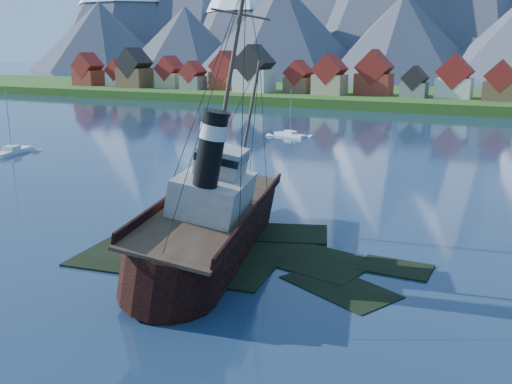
% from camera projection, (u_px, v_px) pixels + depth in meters
% --- Properties ---
extents(ground, '(1400.00, 1400.00, 0.00)m').
position_uv_depth(ground, '(216.00, 259.00, 51.37)').
color(ground, '#192C46').
rests_on(ground, ground).
extents(shoal, '(31.71, 21.24, 1.14)m').
position_uv_depth(shoal, '(245.00, 258.00, 52.54)').
color(shoal, black).
rests_on(shoal, ground).
extents(shore_bank, '(600.00, 80.00, 3.20)m').
position_uv_depth(shore_bank, '(465.00, 103.00, 198.54)').
color(shore_bank, '#1E4C15').
rests_on(shore_bank, ground).
extents(seawall, '(600.00, 2.50, 2.00)m').
position_uv_depth(seawall, '(448.00, 114.00, 165.64)').
color(seawall, '#3F3D38').
rests_on(seawall, ground).
extents(town, '(250.96, 16.69, 17.30)m').
position_uv_depth(town, '(359.00, 77.00, 195.41)').
color(town, maroon).
rests_on(town, ground).
extents(tugboat_wreck, '(7.42, 31.99, 25.35)m').
position_uv_depth(tugboat_wreck, '(216.00, 217.00, 53.22)').
color(tugboat_wreck, black).
rests_on(tugboat_wreck, ground).
extents(sailboat_a, '(5.31, 10.06, 11.95)m').
position_uv_depth(sailboat_a, '(12.00, 152.00, 102.90)').
color(sailboat_a, silver).
rests_on(sailboat_a, ground).
extents(sailboat_c, '(8.34, 4.79, 10.50)m').
position_uv_depth(sailboat_c, '(290.00, 135.00, 123.38)').
color(sailboat_c, silver).
rests_on(sailboat_c, ground).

